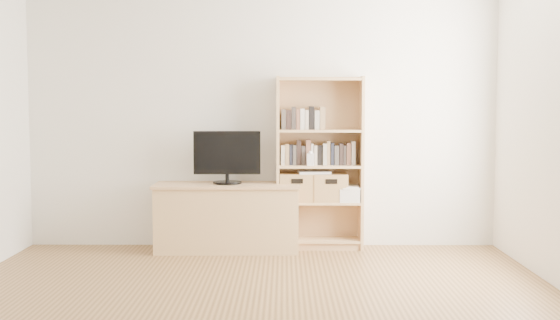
{
  "coord_description": "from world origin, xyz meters",
  "views": [
    {
      "loc": [
        0.21,
        -4.26,
        1.37
      ],
      "look_at": [
        0.18,
        1.9,
        0.88
      ],
      "focal_mm": 45.0,
      "sensor_mm": 36.0,
      "label": 1
    }
  ],
  "objects_px": {
    "laptop": "(314,172)",
    "basket_right": "(330,187)",
    "baby_monitor": "(310,160)",
    "basket_left": "(297,187)",
    "television": "(227,157)",
    "tv_stand": "(227,218)",
    "bookshelf": "(320,163)"
  },
  "relations": [
    {
      "from": "basket_right",
      "to": "laptop",
      "type": "height_order",
      "value": "laptop"
    },
    {
      "from": "bookshelf",
      "to": "basket_left",
      "type": "xyz_separation_m",
      "value": [
        -0.22,
        -0.0,
        -0.23
      ]
    },
    {
      "from": "bookshelf",
      "to": "laptop",
      "type": "height_order",
      "value": "bookshelf"
    },
    {
      "from": "tv_stand",
      "to": "laptop",
      "type": "relative_size",
      "value": 4.4
    },
    {
      "from": "television",
      "to": "basket_right",
      "type": "height_order",
      "value": "television"
    },
    {
      "from": "television",
      "to": "basket_right",
      "type": "xyz_separation_m",
      "value": [
        0.97,
        0.1,
        -0.29
      ]
    },
    {
      "from": "tv_stand",
      "to": "baby_monitor",
      "type": "bearing_deg",
      "value": 0.15
    },
    {
      "from": "baby_monitor",
      "to": "bookshelf",
      "type": "bearing_deg",
      "value": 53.37
    },
    {
      "from": "bookshelf",
      "to": "baby_monitor",
      "type": "relative_size",
      "value": 14.2
    },
    {
      "from": "bookshelf",
      "to": "basket_right",
      "type": "height_order",
      "value": "bookshelf"
    },
    {
      "from": "laptop",
      "to": "bookshelf",
      "type": "bearing_deg",
      "value": 6.45
    },
    {
      "from": "baby_monitor",
      "to": "basket_left",
      "type": "bearing_deg",
      "value": 154.21
    },
    {
      "from": "television",
      "to": "basket_right",
      "type": "bearing_deg",
      "value": 5.51
    },
    {
      "from": "tv_stand",
      "to": "basket_right",
      "type": "relative_size",
      "value": 4.15
    },
    {
      "from": "television",
      "to": "laptop",
      "type": "relative_size",
      "value": 2.08
    },
    {
      "from": "tv_stand",
      "to": "basket_right",
      "type": "bearing_deg",
      "value": 5.02
    },
    {
      "from": "bookshelf",
      "to": "baby_monitor",
      "type": "height_order",
      "value": "bookshelf"
    },
    {
      "from": "laptop",
      "to": "basket_left",
      "type": "bearing_deg",
      "value": 172.45
    },
    {
      "from": "laptop",
      "to": "basket_right",
      "type": "bearing_deg",
      "value": -2.94
    },
    {
      "from": "tv_stand",
      "to": "bookshelf",
      "type": "relative_size",
      "value": 0.81
    },
    {
      "from": "television",
      "to": "baby_monitor",
      "type": "distance_m",
      "value": 0.78
    },
    {
      "from": "basket_left",
      "to": "basket_right",
      "type": "bearing_deg",
      "value": -1.06
    },
    {
      "from": "basket_left",
      "to": "tv_stand",
      "type": "bearing_deg",
      "value": -172.33
    },
    {
      "from": "baby_monitor",
      "to": "laptop",
      "type": "height_order",
      "value": "baby_monitor"
    },
    {
      "from": "baby_monitor",
      "to": "basket_right",
      "type": "xyz_separation_m",
      "value": [
        0.19,
        0.09,
        -0.27
      ]
    },
    {
      "from": "tv_stand",
      "to": "laptop",
      "type": "distance_m",
      "value": 0.93
    },
    {
      "from": "basket_left",
      "to": "laptop",
      "type": "distance_m",
      "value": 0.22
    },
    {
      "from": "basket_left",
      "to": "basket_right",
      "type": "relative_size",
      "value": 1.01
    },
    {
      "from": "tv_stand",
      "to": "television",
      "type": "xyz_separation_m",
      "value": [
        0.0,
        0.0,
        0.57
      ]
    },
    {
      "from": "bookshelf",
      "to": "basket_left",
      "type": "distance_m",
      "value": 0.32
    },
    {
      "from": "baby_monitor",
      "to": "basket_left",
      "type": "xyz_separation_m",
      "value": [
        -0.13,
        0.09,
        -0.27
      ]
    },
    {
      "from": "television",
      "to": "laptop",
      "type": "bearing_deg",
      "value": 6.16
    }
  ]
}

